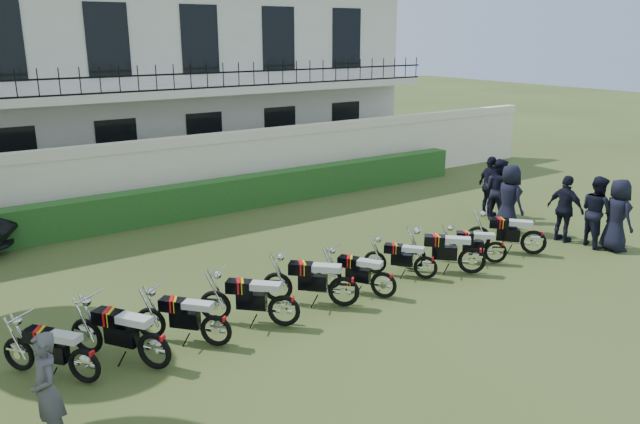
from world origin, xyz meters
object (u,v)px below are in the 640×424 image
object	(u,v)px
motorcycle_8	(496,247)
inspector	(47,391)
motorcycle_4	(344,284)
officer_0	(617,215)
officer_5	(490,186)
motorcycle_1	(154,342)
motorcycle_3	(284,303)
motorcycle_9	(534,236)
officer_1	(597,211)
motorcycle_5	(384,279)
officer_2	(565,209)
motorcycle_6	(426,262)
officer_4	(498,190)
motorcycle_2	(216,323)
motorcycle_0	(84,358)
officer_3	(509,199)
motorcycle_7	(472,254)

from	to	relation	value
motorcycle_8	inspector	bearing A→B (deg)	139.68
motorcycle_4	motorcycle_8	distance (m)	4.44
officer_0	officer_5	world-z (taller)	officer_0
motorcycle_1	motorcycle_3	xyz separation A→B (m)	(2.54, 0.14, -0.02)
motorcycle_9	officer_1	size ratio (longest dim) A/B	0.84
motorcycle_8	motorcycle_5	bearing A→B (deg)	133.83
officer_2	motorcycle_5	bearing A→B (deg)	90.31
motorcycle_6	officer_4	bearing A→B (deg)	-14.54
motorcycle_2	officer_1	bearing A→B (deg)	-44.59
motorcycle_5	motorcycle_8	size ratio (longest dim) A/B	1.20
officer_1	motorcycle_0	bearing A→B (deg)	106.57
officer_4	motorcycle_6	bearing A→B (deg)	104.41
motorcycle_4	officer_2	world-z (taller)	officer_2
motorcycle_4	inspector	world-z (taller)	inspector
officer_0	officer_4	distance (m)	3.49
officer_4	motorcycle_2	bearing A→B (deg)	93.77
motorcycle_6	inspector	xyz separation A→B (m)	(-8.16, -1.47, 0.39)
officer_3	officer_2	bearing A→B (deg)	-144.20
motorcycle_4	officer_0	xyz separation A→B (m)	(7.71, -1.07, 0.42)
motorcycle_1	motorcycle_3	size ratio (longest dim) A/B	1.17
motorcycle_2	motorcycle_8	bearing A→B (deg)	-41.63
motorcycle_0	motorcycle_1	size ratio (longest dim) A/B	0.86
motorcycle_1	motorcycle_6	distance (m)	6.37
motorcycle_0	officer_2	distance (m)	12.28
motorcycle_3	officer_5	size ratio (longest dim) A/B	0.82
motorcycle_8	officer_0	xyz separation A→B (m)	(3.26, -1.02, 0.50)
motorcycle_5	officer_2	world-z (taller)	officer_2
motorcycle_6	motorcycle_9	xyz separation A→B (m)	(3.31, -0.33, 0.07)
motorcycle_5	motorcycle_9	distance (m)	4.75
motorcycle_7	officer_1	size ratio (longest dim) A/B	0.80
officer_5	motorcycle_6	bearing A→B (deg)	134.19
officer_2	inspector	bearing A→B (deg)	94.52
motorcycle_1	motorcycle_0	bearing A→B (deg)	134.71
officer_0	motorcycle_2	bearing A→B (deg)	103.47
motorcycle_0	officer_0	bearing A→B (deg)	-43.25
motorcycle_3	officer_2	bearing A→B (deg)	-45.49
motorcycle_6	officer_1	size ratio (longest dim) A/B	0.74
motorcycle_7	officer_2	bearing A→B (deg)	-41.26
motorcycle_1	motorcycle_9	size ratio (longest dim) A/B	1.13
officer_0	motorcycle_0	bearing A→B (deg)	104.14
motorcycle_9	motorcycle_0	bearing A→B (deg)	138.26
motorcycle_5	officer_1	size ratio (longest dim) A/B	0.85
motorcycle_7	motorcycle_6	bearing A→B (deg)	115.38
motorcycle_3	officer_1	world-z (taller)	officer_1
officer_3	motorcycle_2	bearing A→B (deg)	109.29
motorcycle_3	motorcycle_8	distance (m)	5.88
officer_4	officer_1	bearing A→B (deg)	175.00
motorcycle_4	motorcycle_7	world-z (taller)	motorcycle_4
motorcycle_3	motorcycle_5	distance (m)	2.37
motorcycle_3	officer_4	size ratio (longest dim) A/B	0.81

